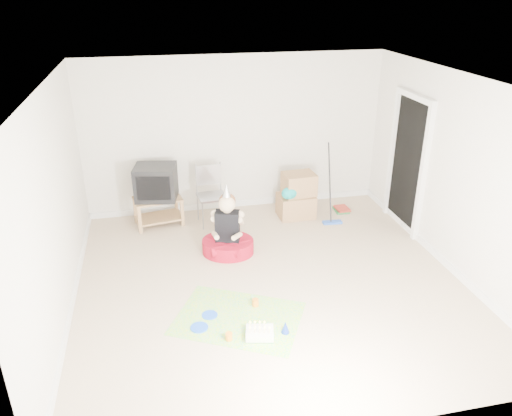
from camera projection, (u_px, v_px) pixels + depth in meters
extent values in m
plane|color=#CAB091|center=(270.00, 281.00, 6.60)|extent=(5.00, 5.00, 0.00)
cube|color=black|center=(408.00, 165.00, 7.72)|extent=(0.02, 0.90, 2.05)
cube|color=#9E7447|center=(157.00, 199.00, 7.98)|extent=(0.81, 0.58, 0.03)
cube|color=#9E7447|center=(159.00, 217.00, 8.11)|extent=(0.81, 0.58, 0.03)
cube|color=#9E7447|center=(140.00, 220.00, 7.78)|extent=(0.06, 0.06, 0.46)
cube|color=#9E7447|center=(182.00, 213.00, 8.02)|extent=(0.06, 0.06, 0.46)
cube|color=#9E7447|center=(135.00, 210.00, 8.12)|extent=(0.06, 0.06, 0.46)
cube|color=#9E7447|center=(176.00, 203.00, 8.36)|extent=(0.06, 0.06, 0.46)
cube|color=black|center=(156.00, 182.00, 7.86)|extent=(0.72, 0.63, 0.54)
cube|color=#9C9CA1|center=(212.00, 196.00, 8.01)|extent=(0.48, 0.46, 0.03)
cylinder|color=#9C9CA1|center=(200.00, 197.00, 7.95)|extent=(0.02, 0.02, 0.97)
cylinder|color=#9C9CA1|center=(224.00, 194.00, 8.06)|extent=(0.02, 0.02, 0.97)
cube|color=#A67B50|center=(296.00, 206.00, 8.37)|extent=(0.60, 0.46, 0.38)
cube|color=#A67B50|center=(299.00, 184.00, 8.25)|extent=(0.54, 0.44, 0.36)
ellipsoid|color=#0E989B|center=(289.00, 193.00, 8.09)|extent=(0.26, 0.18, 0.21)
cube|color=blue|center=(332.00, 222.00, 8.18)|extent=(0.32, 0.13, 0.03)
cylinder|color=black|center=(335.00, 187.00, 7.92)|extent=(0.05, 0.42, 1.24)
cube|color=#257137|center=(342.00, 210.00, 8.63)|extent=(0.24, 0.30, 0.03)
cube|color=#A72F23|center=(342.00, 208.00, 8.61)|extent=(0.23, 0.29, 0.03)
cylinder|color=#A90F25|center=(228.00, 246.00, 7.26)|extent=(0.93, 0.93, 0.20)
cube|color=black|center=(227.00, 226.00, 7.13)|extent=(0.38, 0.28, 0.45)
sphere|color=beige|center=(227.00, 204.00, 6.98)|extent=(0.30, 0.30, 0.24)
cone|color=silver|center=(226.00, 190.00, 6.90)|extent=(0.13, 0.13, 0.18)
cube|color=#DD2E75|center=(238.00, 318.00, 5.88)|extent=(1.75, 1.58, 0.01)
cube|color=white|center=(260.00, 333.00, 5.55)|extent=(0.35, 0.31, 0.08)
cube|color=#42B95A|center=(260.00, 336.00, 5.57)|extent=(0.35, 0.31, 0.01)
cylinder|color=beige|center=(250.00, 331.00, 5.48)|extent=(0.01, 0.01, 0.07)
cylinder|color=beige|center=(255.00, 331.00, 5.48)|extent=(0.01, 0.01, 0.07)
cylinder|color=beige|center=(260.00, 331.00, 5.48)|extent=(0.01, 0.01, 0.07)
cylinder|color=beige|center=(265.00, 331.00, 5.48)|extent=(0.01, 0.01, 0.07)
cylinder|color=beige|center=(270.00, 331.00, 5.48)|extent=(0.01, 0.01, 0.07)
cylinder|color=beige|center=(250.00, 325.00, 5.57)|extent=(0.01, 0.01, 0.07)
cylinder|color=beige|center=(255.00, 325.00, 5.57)|extent=(0.01, 0.01, 0.07)
cylinder|color=beige|center=(260.00, 325.00, 5.57)|extent=(0.01, 0.01, 0.07)
cylinder|color=beige|center=(265.00, 325.00, 5.57)|extent=(0.01, 0.01, 0.07)
cylinder|color=blue|center=(210.00, 315.00, 5.92)|extent=(0.21, 0.21, 0.01)
cylinder|color=blue|center=(199.00, 327.00, 5.71)|extent=(0.23, 0.23, 0.01)
cylinder|color=orange|center=(255.00, 302.00, 6.08)|extent=(0.11, 0.11, 0.09)
cylinder|color=orange|center=(229.00, 336.00, 5.50)|extent=(0.10, 0.10, 0.09)
cone|color=#1B39BE|center=(285.00, 327.00, 5.60)|extent=(0.10, 0.10, 0.14)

